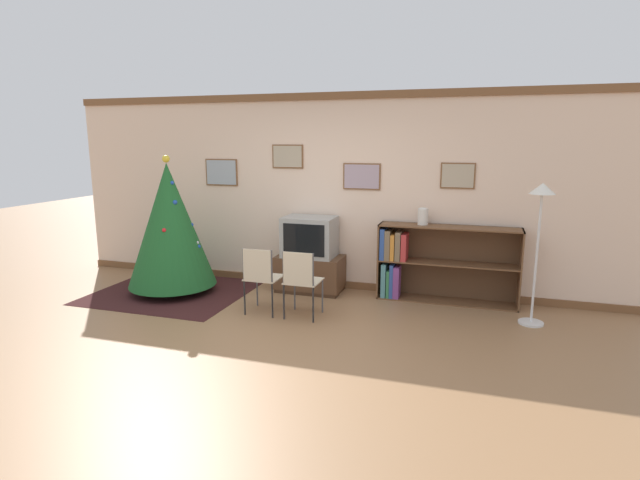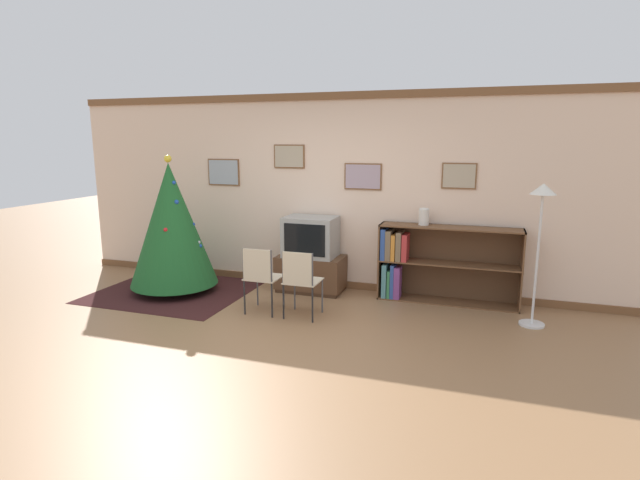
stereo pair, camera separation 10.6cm
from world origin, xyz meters
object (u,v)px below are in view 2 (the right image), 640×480
Objects in this scene: television at (311,237)px; christmas_tree at (172,225)px; folding_chair_right at (300,280)px; standing_lamp at (541,218)px; vase at (424,216)px; tv_console at (311,273)px; bookshelf at (424,262)px; folding_chair_left at (261,276)px.

christmas_tree is at bearing -161.26° from television.
folding_chair_right is 0.51× the size of standing_lamp.
christmas_tree is 8.53× the size of vase.
christmas_tree reaches higher than television.
tv_console is 1.30× the size of television.
vase reaches higher than television.
standing_lamp reaches higher than tv_console.
folding_chair_right is 0.46× the size of bookshelf.
television is (0.00, -0.00, 0.52)m from tv_console.
folding_chair_left is 1.00× the size of folding_chair_right.
tv_console is at bearing -176.31° from bookshelf.
vase is (1.50, 0.12, 0.34)m from television.
bookshelf is at bearing 12.05° from christmas_tree.
vase is at bearing 149.10° from bookshelf.
television reaches higher than folding_chair_left.
bookshelf is (1.79, 1.17, 0.04)m from folding_chair_left.
christmas_tree reaches higher than tv_console.
tv_console is 1.12× the size of folding_chair_right.
television is at bearing 103.35° from folding_chair_right.
vase is 1.45m from standing_lamp.
bookshelf is (1.53, 0.10, -0.26)m from television.
television is (1.79, 0.61, -0.17)m from christmas_tree.
television is 2.90m from standing_lamp.
tv_console is at bearing -175.63° from vase.
standing_lamp is (3.08, 0.62, 0.77)m from folding_chair_left.
vase is (1.76, 1.19, 0.63)m from folding_chair_left.
vase is (-0.03, 0.02, 0.60)m from bookshelf.
bookshelf is at bearing 3.69° from tv_console.
standing_lamp reaches higher than vase.
folding_chair_right is at bearing -166.45° from standing_lamp.
standing_lamp is (2.83, -0.45, 0.47)m from television.
folding_chair_right is (2.05, -0.46, -0.47)m from christmas_tree.
television is at bearing -175.53° from vase.
folding_chair_left is at bearing -103.31° from tv_console.
standing_lamp is (1.30, -0.55, 0.73)m from bookshelf.
standing_lamp is at bearing -23.10° from vase.
bookshelf is at bearing 33.24° from folding_chair_left.
folding_chair_left is 0.46× the size of bookshelf.
tv_console is at bearing 103.31° from folding_chair_right.
bookshelf is at bearing 3.78° from television.
folding_chair_left is 3.74× the size of vase.
bookshelf is (1.53, 0.10, 0.26)m from tv_console.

